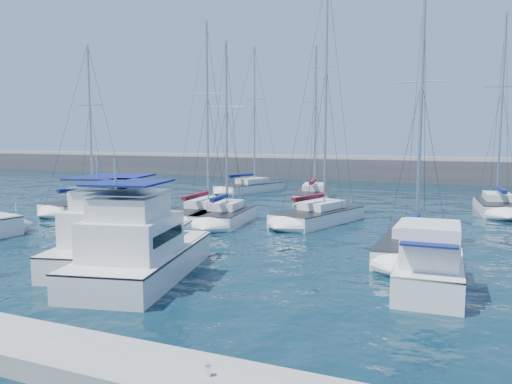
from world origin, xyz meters
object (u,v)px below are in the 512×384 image
at_px(sailboat_mid_e, 415,244).
at_px(sailboat_back_a, 250,187).
at_px(sailboat_mid_c, 224,216).
at_px(sailboat_mid_d, 318,215).
at_px(sailboat_mid_b, 204,213).
at_px(motor_yacht_stbd_outer, 430,268).
at_px(sailboat_mid_a, 87,205).
at_px(sailboat_back_b, 314,195).
at_px(sailboat_back_c, 498,205).
at_px(motor_yacht_port_inner, 122,238).
at_px(motor_yacht_stbd_inner, 140,253).

relative_size(sailboat_mid_e, sailboat_back_a, 0.87).
bearing_deg(sailboat_mid_c, sailboat_back_a, 100.63).
bearing_deg(sailboat_mid_d, sailboat_mid_b, -149.32).
height_order(sailboat_mid_b, sailboat_mid_c, sailboat_mid_b).
distance_m(motor_yacht_stbd_outer, sailboat_mid_a, 29.94).
bearing_deg(sailboat_mid_b, sailboat_back_b, 69.86).
bearing_deg(sailboat_back_b, sailboat_back_c, -18.60).
bearing_deg(sailboat_mid_a, motor_yacht_stbd_outer, -17.77).
height_order(motor_yacht_port_inner, sailboat_back_c, sailboat_back_c).
xyz_separation_m(sailboat_mid_c, sailboat_mid_e, (13.42, -4.39, -0.01)).
xyz_separation_m(sailboat_mid_b, sailboat_back_c, (20.22, 12.88, 0.02)).
relative_size(motor_yacht_stbd_inner, sailboat_mid_a, 0.68).
relative_size(motor_yacht_stbd_inner, sailboat_back_c, 0.58).
bearing_deg(sailboat_back_a, sailboat_mid_b, -58.13).
bearing_deg(motor_yacht_stbd_outer, sailboat_mid_a, 155.25).
relative_size(motor_yacht_port_inner, sailboat_back_b, 0.69).
relative_size(sailboat_mid_e, sailboat_back_b, 0.94).
bearing_deg(sailboat_mid_d, sailboat_mid_c, -138.05).
distance_m(motor_yacht_port_inner, sailboat_back_b, 27.24).
xyz_separation_m(motor_yacht_stbd_inner, sailboat_back_b, (-1.09, 29.36, -0.62)).
bearing_deg(sailboat_back_a, motor_yacht_port_inner, -59.25).
height_order(motor_yacht_stbd_outer, sailboat_back_b, sailboat_back_b).
distance_m(motor_yacht_stbd_outer, sailboat_back_a, 36.99).
xyz_separation_m(motor_yacht_stbd_outer, sailboat_back_c, (3.46, 24.56, -0.40)).
height_order(motor_yacht_stbd_outer, sailboat_mid_c, sailboat_mid_c).
distance_m(motor_yacht_stbd_inner, sailboat_back_c, 31.48).
height_order(motor_yacht_stbd_outer, sailboat_back_c, sailboat_back_c).
bearing_deg(sailboat_mid_c, sailboat_mid_b, 150.13).
bearing_deg(motor_yacht_stbd_inner, sailboat_mid_d, 66.28).
xyz_separation_m(sailboat_mid_b, sailboat_back_b, (4.03, 14.62, -0.01)).
distance_m(sailboat_mid_b, sailboat_mid_d, 8.46).
distance_m(motor_yacht_stbd_inner, sailboat_mid_e, 14.12).
distance_m(motor_yacht_stbd_outer, sailboat_mid_d, 16.15).
xyz_separation_m(motor_yacht_stbd_outer, sailboat_mid_c, (-14.64, 10.84, -0.42)).
distance_m(sailboat_mid_c, sailboat_back_b, 15.58).
bearing_deg(motor_yacht_stbd_outer, sailboat_mid_e, 98.42).
distance_m(sailboat_back_b, sailboat_back_c, 16.28).
bearing_deg(motor_yacht_port_inner, sailboat_mid_d, 53.99).
bearing_deg(motor_yacht_stbd_inner, sailboat_back_a, 92.96).
height_order(sailboat_back_a, sailboat_back_c, sailboat_back_a).
bearing_deg(sailboat_mid_c, sailboat_back_b, 74.50).
height_order(motor_yacht_stbd_inner, sailboat_back_a, sailboat_back_a).
bearing_deg(sailboat_mid_b, sailboat_mid_e, -23.29).
height_order(sailboat_back_a, sailboat_back_b, sailboat_back_a).
relative_size(motor_yacht_stbd_inner, sailboat_mid_b, 0.64).
xyz_separation_m(sailboat_mid_a, sailboat_back_c, (31.13, 13.11, 0.02)).
relative_size(sailboat_mid_b, sailboat_mid_e, 1.04).
xyz_separation_m(sailboat_back_a, sailboat_back_c, (24.80, -5.65, 0.00)).
distance_m(motor_yacht_stbd_inner, sailboat_back_a, 34.66).
distance_m(motor_yacht_stbd_inner, motor_yacht_stbd_outer, 12.03).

